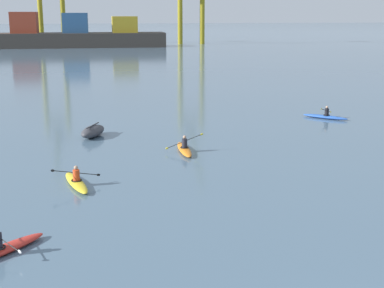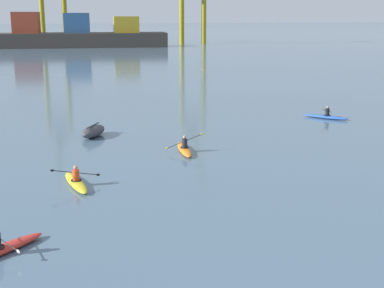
{
  "view_description": "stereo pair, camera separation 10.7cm",
  "coord_description": "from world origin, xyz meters",
  "px_view_note": "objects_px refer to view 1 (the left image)",
  "views": [
    {
      "loc": [
        -6.07,
        -8.6,
        7.6
      ],
      "look_at": [
        -1.1,
        19.87,
        0.6
      ],
      "focal_mm": 50.84,
      "sensor_mm": 36.0,
      "label": 1
    },
    {
      "loc": [
        -5.96,
        -8.62,
        7.6
      ],
      "look_at": [
        -1.1,
        19.87,
        0.6
      ],
      "focal_mm": 50.84,
      "sensor_mm": 36.0,
      "label": 2
    }
  ],
  "objects_px": {
    "kayak_red": "(1,249)",
    "kayak_yellow": "(76,182)",
    "kayak_blue": "(325,116)",
    "kayak_orange": "(184,149)",
    "capsized_dinghy": "(93,131)",
    "container_barge": "(75,35)"
  },
  "relations": [
    {
      "from": "kayak_red",
      "to": "kayak_yellow",
      "type": "relative_size",
      "value": 0.83
    },
    {
      "from": "kayak_blue",
      "to": "kayak_orange",
      "type": "distance_m",
      "value": 14.2
    },
    {
      "from": "kayak_red",
      "to": "kayak_yellow",
      "type": "xyz_separation_m",
      "value": [
        2.17,
        6.92,
        0.0
      ]
    },
    {
      "from": "capsized_dinghy",
      "to": "kayak_blue",
      "type": "distance_m",
      "value": 17.17
    },
    {
      "from": "container_barge",
      "to": "kayak_yellow",
      "type": "bearing_deg",
      "value": -88.07
    },
    {
      "from": "kayak_red",
      "to": "kayak_blue",
      "type": "relative_size",
      "value": 0.99
    },
    {
      "from": "container_barge",
      "to": "kayak_red",
      "type": "height_order",
      "value": "container_barge"
    },
    {
      "from": "container_barge",
      "to": "kayak_orange",
      "type": "distance_m",
      "value": 98.41
    },
    {
      "from": "kayak_yellow",
      "to": "kayak_orange",
      "type": "xyz_separation_m",
      "value": [
        5.78,
        5.23,
        0.0
      ]
    },
    {
      "from": "container_barge",
      "to": "kayak_blue",
      "type": "distance_m",
      "value": 92.51
    },
    {
      "from": "kayak_red",
      "to": "kayak_orange",
      "type": "xyz_separation_m",
      "value": [
        7.95,
        12.15,
        0.0
      ]
    },
    {
      "from": "kayak_blue",
      "to": "kayak_orange",
      "type": "bearing_deg",
      "value": -146.22
    },
    {
      "from": "kayak_orange",
      "to": "kayak_blue",
      "type": "bearing_deg",
      "value": 33.78
    },
    {
      "from": "kayak_yellow",
      "to": "kayak_orange",
      "type": "bearing_deg",
      "value": 42.1
    },
    {
      "from": "container_barge",
      "to": "kayak_blue",
      "type": "relative_size",
      "value": 13.86
    },
    {
      "from": "kayak_red",
      "to": "kayak_orange",
      "type": "distance_m",
      "value": 14.52
    },
    {
      "from": "kayak_orange",
      "to": "kayak_yellow",
      "type": "bearing_deg",
      "value": -137.9
    },
    {
      "from": "kayak_blue",
      "to": "kayak_orange",
      "type": "height_order",
      "value": "kayak_orange"
    },
    {
      "from": "capsized_dinghy",
      "to": "kayak_blue",
      "type": "relative_size",
      "value": 0.98
    },
    {
      "from": "container_barge",
      "to": "capsized_dinghy",
      "type": "xyz_separation_m",
      "value": [
        4.2,
        -93.23,
        -2.28
      ]
    },
    {
      "from": "container_barge",
      "to": "kayak_orange",
      "type": "bearing_deg",
      "value": -84.59
    },
    {
      "from": "kayak_red",
      "to": "kayak_blue",
      "type": "distance_m",
      "value": 28.14
    }
  ]
}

